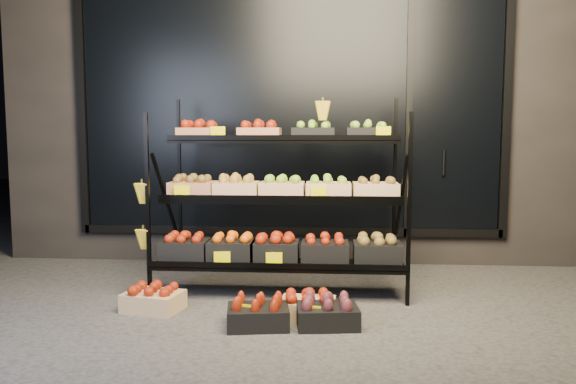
# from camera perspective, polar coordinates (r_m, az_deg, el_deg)

# --- Properties ---
(ground) EXTENTS (24.00, 24.00, 0.00)m
(ground) POSITION_cam_1_polar(r_m,az_deg,el_deg) (4.37, -1.39, -11.85)
(ground) COLOR #514F4C
(ground) RESTS_ON ground
(building) EXTENTS (6.00, 2.08, 3.50)m
(building) POSITION_cam_1_polar(r_m,az_deg,el_deg) (6.76, 0.69, 9.41)
(building) COLOR #2D2826
(building) RESTS_ON ground
(display_rack) EXTENTS (2.18, 1.02, 1.74)m
(display_rack) POSITION_cam_1_polar(r_m,az_deg,el_deg) (4.79, -0.83, -0.63)
(display_rack) COLOR black
(display_rack) RESTS_ON ground
(tag_floor_a) EXTENTS (0.13, 0.01, 0.12)m
(tag_floor_a) POSITION_cam_1_polar(r_m,az_deg,el_deg) (3.99, -4.60, -12.68)
(tag_floor_a) COLOR #F0E300
(tag_floor_a) RESTS_ON ground
(tag_floor_b) EXTENTS (0.13, 0.01, 0.12)m
(tag_floor_b) POSITION_cam_1_polar(r_m,az_deg,el_deg) (3.95, 2.38, -12.87)
(tag_floor_b) COLOR #F0E300
(tag_floor_b) RESTS_ON ground
(floor_crate_left) EXTENTS (0.47, 0.39, 0.21)m
(floor_crate_left) POSITION_cam_1_polar(r_m,az_deg,el_deg) (4.44, -13.53, -10.43)
(floor_crate_left) COLOR #DEB580
(floor_crate_left) RESTS_ON ground
(floor_crate_midleft) EXTENTS (0.46, 0.37, 0.21)m
(floor_crate_midleft) POSITION_cam_1_polar(r_m,az_deg,el_deg) (3.97, -3.07, -12.19)
(floor_crate_midleft) COLOR black
(floor_crate_midleft) RESTS_ON ground
(floor_crate_midright) EXTENTS (0.41, 0.32, 0.20)m
(floor_crate_midright) POSITION_cam_1_polar(r_m,az_deg,el_deg) (4.16, 2.03, -11.40)
(floor_crate_midright) COLOR #DEB580
(floor_crate_midright) RESTS_ON ground
(floor_crate_right) EXTENTS (0.46, 0.36, 0.21)m
(floor_crate_right) POSITION_cam_1_polar(r_m,az_deg,el_deg) (3.99, 4.02, -12.11)
(floor_crate_right) COLOR black
(floor_crate_right) RESTS_ON ground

